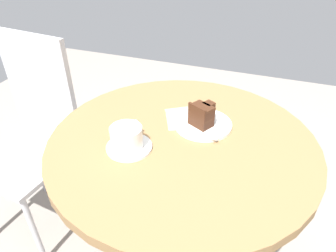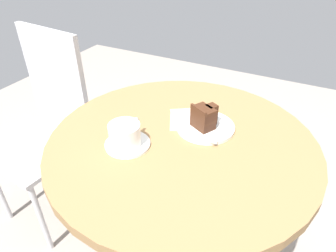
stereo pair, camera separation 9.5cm
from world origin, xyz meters
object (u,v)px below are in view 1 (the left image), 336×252
Objects in this scene: cake_plate at (203,124)px; cafe_chair at (34,127)px; fork at (216,130)px; napkin at (185,118)px; coffee_cup at (127,137)px; cake_slice at (202,115)px; teaspoon at (116,145)px; saucer at (129,147)px.

cafe_chair reaches higher than cake_plate.
fork reaches higher than napkin.
coffee_cup reaches higher than cake_plate.
napkin is (0.23, -0.11, -0.04)m from coffee_cup.
cake_plate is at bearing -10.32° from cake_slice.
coffee_cup is at bearing -127.70° from teaspoon.
teaspoon is at bearing 99.85° from coffee_cup.
cake_plate is at bearing -126.25° from fork.
cafe_chair is (-0.03, 0.74, -0.17)m from cake_plate.
teaspoon is 0.50× the size of fork.
napkin is at bearing -120.21° from fork.
cake_slice is at bearing -94.93° from teaspoon.
saucer is at bearing -11.01° from cafe_chair.
teaspoon is 0.40× the size of napkin.
napkin is (0.22, -0.11, -0.00)m from saucer.
cake_slice is (-0.01, 0.00, 0.04)m from cake_plate.
cafe_chair is at bearing 94.34° from napkin.
saucer is 0.72× the size of cake_plate.
fork is 0.14m from napkin.
coffee_cup is 0.67× the size of cake_plate.
saucer is at bearing 153.96° from napkin.
cafe_chair is (-0.05, 0.67, -0.17)m from napkin.
coffee_cup is 0.14× the size of cafe_chair.
cafe_chair reaches higher than cake_slice.
cake_slice is at bearing -43.07° from coffee_cup.
fork is at bearing -109.55° from cake_slice.
teaspoon is 0.33m from fork.
napkin is (0.24, -0.15, -0.01)m from teaspoon.
saucer is 0.25m from napkin.
coffee_cup is 0.26m from cake_slice.
fork is at bearing -103.96° from teaspoon.
teaspoon reaches higher than saucer.
teaspoon is 0.58m from cafe_chair.
napkin is (0.04, 0.07, -0.05)m from cake_slice.
fork is at bearing 5.79° from cafe_chair.
teaspoon is at bearing 133.91° from cake_plate.
teaspoon is 0.30m from cake_slice.
coffee_cup is 0.62m from cafe_chair.
napkin is at bearing 70.73° from cake_plate.
fork reaches higher than cake_plate.
saucer is 1.08× the size of coffee_cup.
cafe_chair is at bearing 72.90° from saucer.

